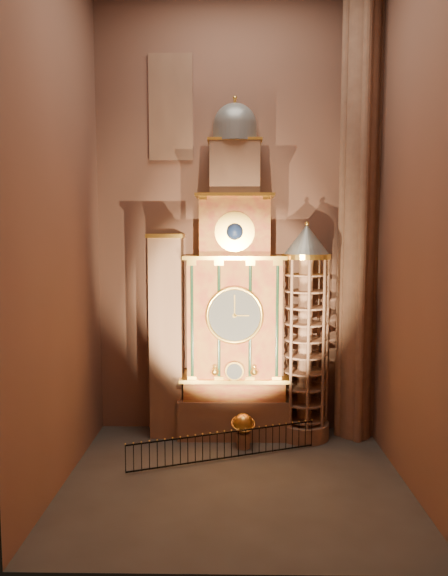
{
  "coord_description": "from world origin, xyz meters",
  "views": [
    {
      "loc": [
        -0.12,
        -20.38,
        10.0
      ],
      "look_at": [
        -0.49,
        3.0,
        7.72
      ],
      "focal_mm": 32.0,
      "sensor_mm": 36.0,
      "label": 1
    }
  ],
  "objects_px": {
    "portrait_tower": "(167,335)",
    "stair_turret": "(305,334)",
    "astronomical_clock": "(234,305)",
    "iron_railing": "(224,446)",
    "celestial_globe": "(243,427)"
  },
  "relations": [
    {
      "from": "astronomical_clock",
      "to": "portrait_tower",
      "type": "height_order",
      "value": "astronomical_clock"
    },
    {
      "from": "celestial_globe",
      "to": "iron_railing",
      "type": "relative_size",
      "value": 0.2
    },
    {
      "from": "iron_railing",
      "to": "astronomical_clock",
      "type": "bearing_deg",
      "value": 81.49
    },
    {
      "from": "astronomical_clock",
      "to": "portrait_tower",
      "type": "bearing_deg",
      "value": 179.71
    },
    {
      "from": "stair_turret",
      "to": "iron_railing",
      "type": "relative_size",
      "value": 1.3
    },
    {
      "from": "iron_railing",
      "to": "stair_turret",
      "type": "bearing_deg",
      "value": 35.21
    },
    {
      "from": "portrait_tower",
      "to": "celestial_globe",
      "type": "height_order",
      "value": "portrait_tower"
    },
    {
      "from": "astronomical_clock",
      "to": "iron_railing",
      "type": "height_order",
      "value": "astronomical_clock"
    },
    {
      "from": "portrait_tower",
      "to": "stair_turret",
      "type": "height_order",
      "value": "stair_turret"
    },
    {
      "from": "celestial_globe",
      "to": "stair_turret",
      "type": "bearing_deg",
      "value": 24.35
    },
    {
      "from": "stair_turret",
      "to": "celestial_globe",
      "type": "height_order",
      "value": "stair_turret"
    },
    {
      "from": "stair_turret",
      "to": "celestial_globe",
      "type": "distance_m",
      "value": 5.44
    },
    {
      "from": "celestial_globe",
      "to": "astronomical_clock",
      "type": "bearing_deg",
      "value": 104.15
    },
    {
      "from": "celestial_globe",
      "to": "iron_railing",
      "type": "bearing_deg",
      "value": -122.06
    },
    {
      "from": "celestial_globe",
      "to": "iron_railing",
      "type": "height_order",
      "value": "celestial_globe"
    }
  ]
}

